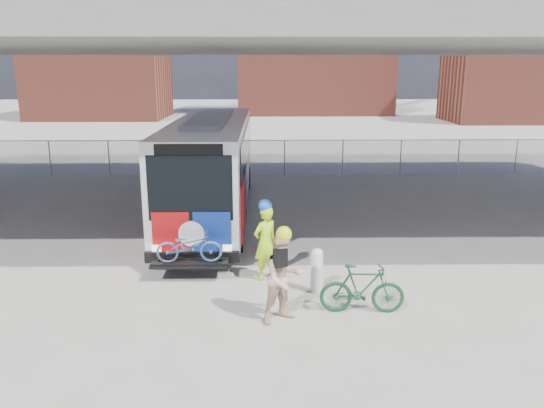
{
  "coord_description": "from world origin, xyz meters",
  "views": [
    {
      "loc": [
        -0.05,
        -14.96,
        5.4
      ],
      "look_at": [
        0.18,
        -0.2,
        1.6
      ],
      "focal_mm": 35.0,
      "sensor_mm": 36.0,
      "label": 1
    }
  ],
  "objects_px": {
    "cyclist_tan": "(283,277)",
    "bollard": "(317,269)",
    "bike_parked": "(362,289)",
    "cyclist_hivis": "(265,241)",
    "bus": "(212,159)"
  },
  "relations": [
    {
      "from": "bus",
      "to": "cyclist_tan",
      "type": "bearing_deg",
      "value": -75.21
    },
    {
      "from": "bollard",
      "to": "cyclist_tan",
      "type": "bearing_deg",
      "value": -120.11
    },
    {
      "from": "cyclist_tan",
      "to": "bike_parked",
      "type": "relative_size",
      "value": 1.13
    },
    {
      "from": "bollard",
      "to": "cyclist_hivis",
      "type": "xyz_separation_m",
      "value": [
        -1.26,
        0.9,
        0.43
      ]
    },
    {
      "from": "cyclist_hivis",
      "to": "cyclist_tan",
      "type": "bearing_deg",
      "value": 60.2
    },
    {
      "from": "cyclist_hivis",
      "to": "cyclist_tan",
      "type": "height_order",
      "value": "cyclist_tan"
    },
    {
      "from": "bollard",
      "to": "bike_parked",
      "type": "height_order",
      "value": "bike_parked"
    },
    {
      "from": "bus",
      "to": "bike_parked",
      "type": "distance_m",
      "value": 9.65
    },
    {
      "from": "cyclist_tan",
      "to": "bollard",
      "type": "bearing_deg",
      "value": 29.32
    },
    {
      "from": "bus",
      "to": "bollard",
      "type": "distance_m",
      "value": 8.25
    },
    {
      "from": "bus",
      "to": "bollard",
      "type": "height_order",
      "value": "bus"
    },
    {
      "from": "cyclist_hivis",
      "to": "bus",
      "type": "bearing_deg",
      "value": -112.19
    },
    {
      "from": "bus",
      "to": "cyclist_tan",
      "type": "relative_size",
      "value": 5.95
    },
    {
      "from": "bollard",
      "to": "cyclist_hivis",
      "type": "height_order",
      "value": "cyclist_hivis"
    },
    {
      "from": "bus",
      "to": "cyclist_hivis",
      "type": "distance_m",
      "value": 6.91
    }
  ]
}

